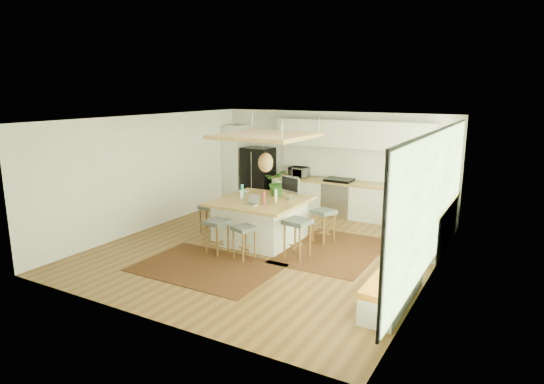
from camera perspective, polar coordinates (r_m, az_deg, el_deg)
The scene contains 35 objects.
floor at distance 9.79m, azimuth -0.43°, elevation -6.98°, with size 7.00×7.00×0.00m, color brown.
ceiling at distance 9.24m, azimuth -0.46°, elevation 9.00°, with size 7.00×7.00×0.00m, color white.
wall_back at distance 12.53m, azimuth 7.60°, elevation 3.61°, with size 6.50×6.50×0.00m, color white.
wall_front at distance 6.72m, azimuth -15.58°, elevation -4.55°, with size 6.50×6.50×0.00m, color white.
wall_left at distance 11.37m, azimuth -14.78°, elevation 2.40°, with size 7.00×7.00×0.00m, color white.
wall_right at distance 8.33m, azimuth 19.32°, elevation -1.51°, with size 7.00×7.00×0.00m, color white.
window_wall at distance 8.32m, azimuth 19.14°, elevation -1.15°, with size 0.10×6.20×2.60m, color black, non-canonical shape.
pantry at distance 13.66m, azimuth -4.50°, elevation 3.46°, with size 0.55×0.60×2.25m, color silver.
back_counter_base at distance 12.22m, azimuth 9.30°, elevation -1.03°, with size 4.20×0.60×0.88m, color silver.
back_counter_top at distance 12.12m, azimuth 9.38°, elevation 1.09°, with size 4.24×0.64×0.05m, color #A47C3A.
backsplash at distance 12.32m, azimuth 9.94°, elevation 3.38°, with size 4.20×0.02×0.80m, color white.
upper_cabinets at distance 12.07m, azimuth 9.82°, elevation 7.03°, with size 4.20×0.34×0.70m, color silver.
range at distance 12.29m, azimuth 8.22°, elevation -0.62°, with size 0.76×0.62×1.00m, color #A5A5AA, non-canonical shape.
right_counter_base at distance 10.52m, azimuth 19.26°, elevation -3.80°, with size 0.60×2.50×0.88m, color silver.
right_counter_top at distance 10.40m, azimuth 19.45°, elevation -1.36°, with size 0.64×2.54×0.05m, color #A47C3A.
window_bench at distance 7.61m, azimuth 14.75°, elevation -11.27°, with size 0.52×2.00×0.50m, color silver, non-canonical shape.
ceiling_panel at distance 9.80m, azimuth -0.80°, elevation 5.38°, with size 1.86×1.86×0.80m, color #A47C3A, non-canonical shape.
rug_near at distance 8.88m, azimuth -8.06°, elevation -9.18°, with size 2.60×1.80×0.01m, color black.
rug_right at distance 9.73m, azimuth 7.54°, elevation -7.19°, with size 1.80×2.60×0.01m, color black.
fridge at distance 13.26m, azimuth -1.72°, elevation 2.34°, with size 0.83×0.65×1.66m, color black, non-canonical shape.
island at distance 10.15m, azimuth -1.42°, elevation -3.51°, with size 1.85×1.85×0.93m, color #A47C3A, non-canonical shape.
stool_near_left at distance 9.46m, azimuth -6.79°, elevation -5.49°, with size 0.42×0.42×0.70m, color #414748, non-canonical shape.
stool_near_right at distance 9.12m, azimuth -3.44°, elevation -6.13°, with size 0.39×0.39×0.67m, color #414748, non-canonical shape.
stool_right_front at distance 9.15m, azimuth 3.14°, elevation -6.06°, with size 0.47×0.47×0.80m, color #414748, non-canonical shape.
stool_right_back at distance 10.15m, azimuth 6.37°, elevation -4.24°, with size 0.43×0.43×0.73m, color #414748, non-canonical shape.
stool_left_side at distance 10.89m, azimuth -7.77°, elevation -3.11°, with size 0.38×0.38×0.65m, color #414748, non-canonical shape.
laptop at distance 9.61m, azimuth -2.59°, elevation -0.83°, with size 0.29×0.31×0.22m, color #A5A5AA, non-canonical shape.
monitor at distance 10.06m, azimuth 2.26°, elevation 0.59°, with size 0.54×0.19×0.50m, color #A5A5AA, non-canonical shape.
microwave at distance 12.63m, azimuth 3.34°, elevation 2.61°, with size 0.51×0.28×0.34m, color #A5A5AA.
island_plant at distance 10.38m, azimuth 0.76°, elevation 0.87°, with size 0.55×0.62×0.48m, color #1E4C19.
island_bowl at distance 10.66m, azimuth -3.54°, elevation -0.01°, with size 0.24×0.24×0.06m, color white.
island_bottle_0 at distance 10.38m, azimuth -3.76°, elevation 0.02°, with size 0.07×0.07×0.19m, color #37CEDC.
island_bottle_1 at distance 10.10m, azimuth -3.82°, elevation -0.34°, with size 0.07×0.07×0.19m, color white.
island_bottle_2 at distance 9.64m, azimuth -1.08°, elevation -0.94°, with size 0.07×0.07×0.19m, color #9F3538.
island_bottle_3 at distance 9.88m, azimuth 0.45°, elevation -0.59°, with size 0.07×0.07×0.19m, color white.
Camera 1 is at (4.61, -7.99, 3.27)m, focal length 30.55 mm.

